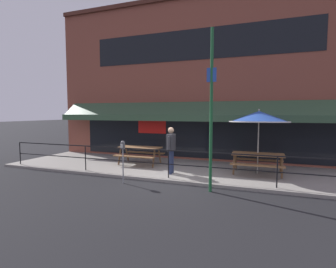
# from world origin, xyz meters

# --- Properties ---
(ground_plane) EXTENTS (120.00, 120.00, 0.00)m
(ground_plane) POSITION_xyz_m (0.00, 0.00, 0.00)
(ground_plane) COLOR black
(patio_deck) EXTENTS (15.00, 4.00, 0.10)m
(patio_deck) POSITION_xyz_m (0.00, 2.00, 0.05)
(patio_deck) COLOR gray
(patio_deck) RESTS_ON ground
(restaurant_building) EXTENTS (15.00, 1.60, 7.80)m
(restaurant_building) POSITION_xyz_m (-0.00, 4.23, 3.87)
(restaurant_building) COLOR brown
(restaurant_building) RESTS_ON ground
(patio_railing) EXTENTS (13.84, 0.04, 0.97)m
(patio_railing) POSITION_xyz_m (0.00, 0.30, 0.80)
(patio_railing) COLOR black
(patio_railing) RESTS_ON patio_deck
(picnic_table_left) EXTENTS (1.80, 1.42, 0.76)m
(picnic_table_left) POSITION_xyz_m (-1.97, 2.03, 0.71)
(picnic_table_left) COLOR brown
(picnic_table_left) RESTS_ON patio_deck
(picnic_table_centre) EXTENTS (1.80, 1.42, 0.76)m
(picnic_table_centre) POSITION_xyz_m (2.85, 1.89, 0.71)
(picnic_table_centre) COLOR brown
(picnic_table_centre) RESTS_ON patio_deck
(patio_umbrella_centre) EXTENTS (2.14, 2.14, 2.38)m
(patio_umbrella_centre) POSITION_xyz_m (2.85, 2.07, 2.18)
(patio_umbrella_centre) COLOR #B7B2A8
(patio_umbrella_centre) RESTS_ON patio_deck
(pedestrian_walking) EXTENTS (0.25, 0.62, 1.71)m
(pedestrian_walking) POSITION_xyz_m (-0.14, 0.92, 1.06)
(pedestrian_walking) COLOR navy
(pedestrian_walking) RESTS_ON patio_deck
(parking_meter_near) EXTENTS (0.15, 0.16, 1.42)m
(parking_meter_near) POSITION_xyz_m (-1.29, -0.54, 1.15)
(parking_meter_near) COLOR gray
(parking_meter_near) RESTS_ON ground
(street_sign_pole) EXTENTS (0.28, 0.09, 4.75)m
(street_sign_pole) POSITION_xyz_m (1.60, -0.45, 2.43)
(street_sign_pole) COLOR #1E6033
(street_sign_pole) RESTS_ON ground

